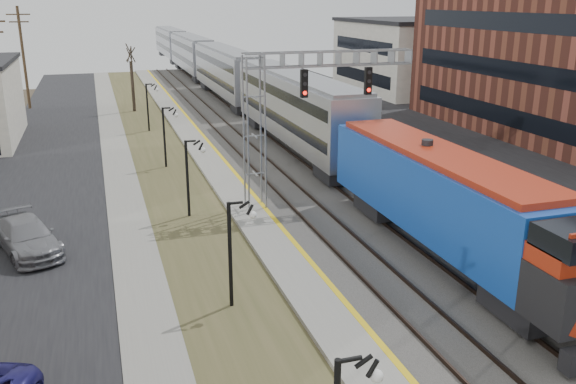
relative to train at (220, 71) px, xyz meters
name	(u,v)px	position (x,y,z in m)	size (l,w,h in m)	color
street_west	(42,191)	(-17.00, -31.45, -2.92)	(7.00, 120.00, 0.04)	black
sidewalk	(122,183)	(-12.50, -31.45, -2.90)	(2.00, 120.00, 0.08)	gray
grass_median	(172,179)	(-9.50, -31.45, -2.91)	(4.00, 120.00, 0.06)	#444625
platform	(220,174)	(-6.50, -31.45, -2.82)	(2.00, 120.00, 0.24)	gray
ballast_bed	(295,168)	(-1.50, -31.45, -2.84)	(8.00, 120.00, 0.20)	#595651
parking_lot	(456,156)	(10.50, -31.45, -2.92)	(16.00, 120.00, 0.04)	black
platform_edge	(234,171)	(-5.62, -31.45, -2.69)	(0.24, 120.00, 0.01)	gold
track_near	(266,168)	(-3.50, -31.45, -2.66)	(1.58, 120.00, 0.15)	#2D2119
track_far	(317,164)	(0.00, -31.45, -2.66)	(1.58, 120.00, 0.15)	#2D2119
train	(220,71)	(0.00, 0.00, 0.00)	(3.00, 108.65, 5.33)	#1547AF
signal_gantry	(287,103)	(-4.28, -38.46, 2.65)	(9.00, 1.07, 8.15)	gray
lampposts	(228,253)	(-9.50, -48.17, -0.94)	(0.14, 62.14, 4.00)	black
fence	(355,153)	(2.70, -31.45, -2.14)	(0.04, 120.00, 1.60)	gray
bare_trees	(21,133)	(-18.16, -27.54, -0.24)	(12.30, 42.30, 5.95)	#382D23
car_lot_e	(394,147)	(6.25, -30.22, -2.30)	(1.50, 3.73, 1.27)	gray
car_lot_f	(448,167)	(6.95, -36.15, -2.22)	(1.51, 4.34, 1.43)	#0C3F12
car_street_b	(27,237)	(-16.93, -40.95, -2.21)	(2.04, 5.02, 1.46)	gray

